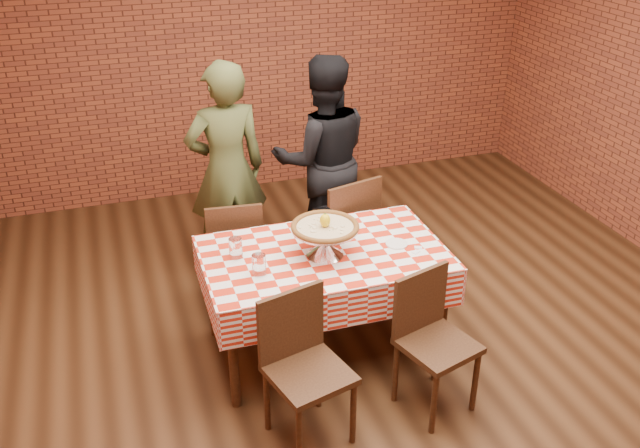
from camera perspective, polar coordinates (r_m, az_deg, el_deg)
The scene contains 19 objects.
ground at distance 4.80m, azimuth 4.44°, elevation -10.85°, with size 6.00×6.00×0.00m, color black.
back_wall at distance 6.79m, azimuth -5.02°, elevation 14.55°, with size 5.50×5.50×0.00m, color brown.
table at distance 4.66m, azimuth 0.30°, elevation -6.38°, with size 1.53×0.92×0.75m, color #452A16.
tablecloth at distance 4.52m, azimuth 0.31°, elevation -3.75°, with size 1.57×0.95×0.26m, color red, non-canonical shape.
pizza_stand at distance 4.38m, azimuth 0.41°, elevation -1.44°, with size 0.43×0.43×0.19m, color silver, non-canonical shape.
pizza at distance 4.33m, azimuth 0.41°, elevation -0.28°, with size 0.43×0.43×0.03m, color beige.
lemon at distance 4.31m, azimuth 0.42°, elevation 0.30°, with size 0.07×0.07×0.09m, color yellow.
water_glass_left at distance 4.21m, azimuth -5.01°, elevation -3.34°, with size 0.08×0.08×0.13m, color white.
water_glass_right at distance 4.40m, azimuth -6.91°, elevation -1.96°, with size 0.08×0.08×0.13m, color white.
side_plate at distance 4.57m, azimuth 6.28°, elevation -1.62°, with size 0.14×0.14×0.01m, color white.
sweetener_packet_a at distance 4.49m, azimuth 7.83°, elevation -2.28°, with size 0.05×0.04×0.01m, color white.
sweetener_packet_b at distance 4.55m, azimuth 8.03°, elevation -1.91°, with size 0.05×0.04×0.01m, color white.
condiment_caddy at distance 4.70m, azimuth 0.20°, elevation 0.41°, with size 0.10×0.08×0.15m, color silver.
chair_near_left at distance 3.96m, azimuth -0.88°, elevation -12.21°, with size 0.42×0.42×0.90m, color #452A16, non-canonical shape.
chair_near_right at distance 4.22m, azimuth 9.62°, elevation -9.91°, with size 0.40×0.40×0.87m, color #452A16, non-canonical shape.
chair_far_left at distance 5.17m, azimuth -7.02°, elevation -2.07°, with size 0.40×0.40×0.88m, color #452A16, non-canonical shape.
chair_far_right at distance 5.33m, azimuth 1.50°, elevation -0.46°, with size 0.46×0.46×0.94m, color #452A16, non-canonical shape.
diner_olive at distance 5.43m, azimuth -7.64°, elevation 4.39°, with size 0.63×0.41×1.72m, color #414825.
diner_black at distance 5.62m, azimuth 0.21°, elevation 5.32°, with size 0.82×0.64×1.69m, color black.
Camera 1 is at (-1.52, -3.44, 2.99)m, focal length 39.15 mm.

